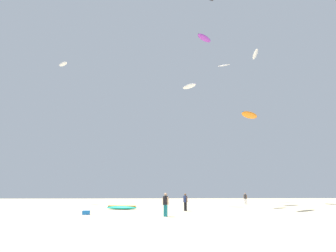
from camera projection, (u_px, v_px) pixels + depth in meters
name	position (u px, v px, depth m)	size (l,w,h in m)	color
ground_plane	(183.00, 228.00, 14.23)	(120.00, 120.00, 0.00)	beige
person_foreground	(166.00, 203.00, 20.66)	(0.43, 0.44, 1.71)	teal
person_midground	(245.00, 198.00, 40.29)	(0.45, 0.36, 1.58)	silver
person_left	(185.00, 201.00, 26.54)	(0.37, 0.45, 1.63)	black
kite_grounded_near	(122.00, 208.00, 28.52)	(3.43, 1.82, 0.40)	#19B29E
cooler_box	(86.00, 213.00, 22.15)	(0.56, 0.36, 0.32)	blue
kite_aloft_0	(255.00, 54.00, 48.66)	(1.94, 3.94, 0.95)	white
kite_aloft_2	(250.00, 115.00, 40.93)	(3.76, 3.33, 0.99)	orange
kite_aloft_3	(63.00, 64.00, 45.75)	(2.08, 1.87, 0.54)	white
kite_aloft_4	(189.00, 86.00, 38.36)	(2.04, 2.17, 0.57)	white
kite_aloft_5	(204.00, 38.00, 38.28)	(2.60, 2.43, 0.64)	purple
kite_aloft_6	(224.00, 65.00, 54.35)	(2.44, 1.62, 0.42)	white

